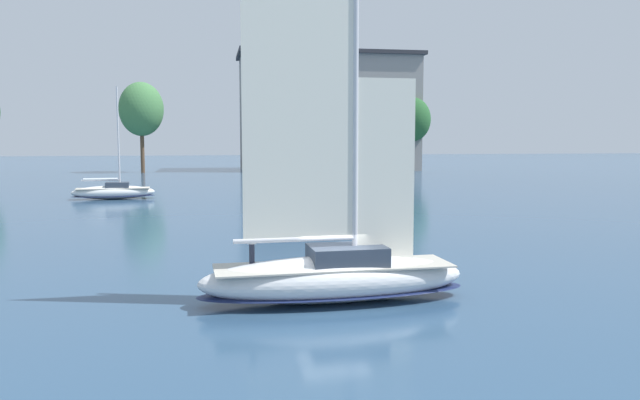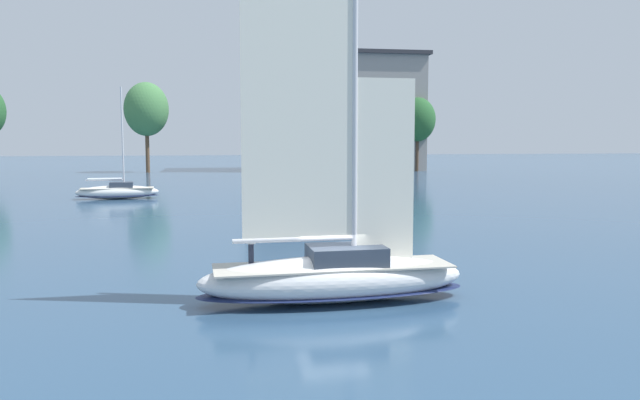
% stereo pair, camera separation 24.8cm
% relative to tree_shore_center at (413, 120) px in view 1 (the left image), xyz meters
% --- Properties ---
extents(ground_plane, '(400.00, 400.00, 0.00)m').
position_rel_tree_shore_center_xyz_m(ground_plane, '(-31.88, -87.35, -9.38)').
color(ground_plane, '#2D4C6B').
extents(waterfront_building, '(33.75, 15.88, 21.79)m').
position_rel_tree_shore_center_xyz_m(waterfront_building, '(-14.36, 7.39, 1.56)').
color(waterfront_building, gray).
rests_on(waterfront_building, ground).
extents(tree_shore_center, '(6.51, 6.51, 13.39)m').
position_rel_tree_shore_center_xyz_m(tree_shore_center, '(0.00, 0.00, 0.00)').
color(tree_shore_center, '#4C3828').
rests_on(tree_shore_center, ground).
extents(tree_shore_right, '(7.65, 7.65, 15.75)m').
position_rel_tree_shore_center_xyz_m(tree_shore_right, '(-48.19, 3.39, 1.65)').
color(tree_shore_right, brown).
rests_on(tree_shore_right, ground).
extents(sailboat_main, '(10.24, 3.23, 13.93)m').
position_rel_tree_shore_center_xyz_m(sailboat_main, '(-31.87, -87.35, -8.28)').
color(sailboat_main, silver).
rests_on(sailboat_main, ground).
extents(sailboat_moored_near_marina, '(5.89, 3.20, 7.82)m').
position_rel_tree_shore_center_xyz_m(sailboat_moored_near_marina, '(-25.61, -40.61, -8.84)').
color(sailboat_moored_near_marina, navy).
rests_on(sailboat_moored_near_marina, ground).
extents(sailboat_moored_mid_channel, '(8.25, 2.97, 11.12)m').
position_rel_tree_shore_center_xyz_m(sailboat_moored_mid_channel, '(-45.98, -45.24, -8.62)').
color(sailboat_moored_mid_channel, white).
rests_on(sailboat_moored_mid_channel, ground).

